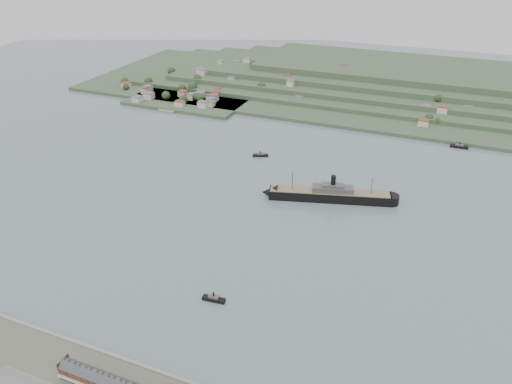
% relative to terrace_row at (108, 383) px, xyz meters
% --- Properties ---
extents(ground, '(1400.00, 1400.00, 0.00)m').
position_rel_terrace_row_xyz_m(ground, '(10.00, 168.02, -6.84)').
color(ground, slate).
rests_on(ground, ground).
extents(terrace_row, '(55.60, 9.80, 11.07)m').
position_rel_terrace_row_xyz_m(terrace_row, '(0.00, 0.00, 0.00)').
color(terrace_row, '#462719').
rests_on(terrace_row, ground).
extents(far_peninsula, '(760.00, 309.00, 30.00)m').
position_rel_terrace_row_xyz_m(far_peninsula, '(37.91, 561.12, 5.04)').
color(far_peninsula, '#344B32').
rests_on(far_peninsula, ground).
extents(steamship, '(112.80, 42.47, 27.62)m').
position_rel_terrace_row_xyz_m(steamship, '(46.66, 232.19, -1.74)').
color(steamship, black).
rests_on(steamship, ground).
extents(tugboat, '(14.84, 5.16, 6.55)m').
position_rel_terrace_row_xyz_m(tugboat, '(17.00, 81.19, -5.24)').
color(tugboat, black).
rests_on(tugboat, ground).
extents(ferry_west, '(16.04, 10.17, 5.85)m').
position_rel_terrace_row_xyz_m(ferry_west, '(-38.13, 293.73, -5.43)').
color(ferry_west, black).
rests_on(ferry_west, ground).
extents(ferry_east, '(18.14, 5.49, 6.75)m').
position_rel_terrace_row_xyz_m(ferry_east, '(144.93, 393.02, -5.21)').
color(ferry_east, black).
rests_on(ferry_east, ground).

